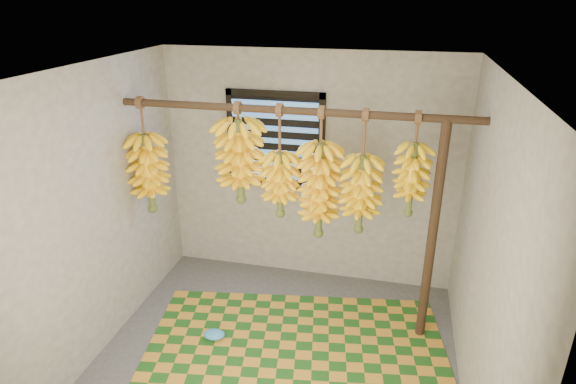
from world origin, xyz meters
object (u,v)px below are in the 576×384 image
(plastic_bag, at_px, (214,334))
(banana_bunch_d, at_px, (319,191))
(woven_mat, at_px, (294,370))
(support_post, at_px, (432,237))
(banana_bunch_a, at_px, (149,173))
(banana_bunch_c, at_px, (280,184))
(banana_bunch_f, at_px, (412,180))
(banana_bunch_e, at_px, (361,194))
(banana_bunch_b, at_px, (240,162))

(plastic_bag, height_order, banana_bunch_d, banana_bunch_d)
(woven_mat, relative_size, plastic_bag, 13.35)
(support_post, xyz_separation_m, banana_bunch_d, (-0.96, 0.00, 0.32))
(support_post, height_order, banana_bunch_d, banana_bunch_d)
(support_post, xyz_separation_m, banana_bunch_a, (-2.55, 0.00, 0.35))
(banana_bunch_c, xyz_separation_m, banana_bunch_f, (1.09, 0.00, 0.14))
(support_post, relative_size, plastic_bag, 10.29)
(support_post, height_order, woven_mat, support_post)
(banana_bunch_c, bearing_deg, banana_bunch_e, 0.00)
(plastic_bag, height_order, banana_bunch_a, banana_bunch_a)
(banana_bunch_c, bearing_deg, support_post, 0.00)
(banana_bunch_b, height_order, banana_bunch_d, same)
(plastic_bag, height_order, banana_bunch_e, banana_bunch_e)
(woven_mat, distance_m, banana_bunch_e, 1.55)
(banana_bunch_b, bearing_deg, banana_bunch_c, 0.00)
(banana_bunch_c, distance_m, banana_bunch_f, 1.10)
(plastic_bag, bearing_deg, support_post, 15.50)
(banana_bunch_d, relative_size, banana_bunch_e, 1.08)
(banana_bunch_a, relative_size, banana_bunch_e, 1.01)
(banana_bunch_d, relative_size, banana_bunch_f, 1.32)
(banana_bunch_b, distance_m, banana_bunch_f, 1.45)
(banana_bunch_e, height_order, banana_bunch_f, same)
(banana_bunch_b, xyz_separation_m, banana_bunch_d, (0.70, 0.00, -0.21))
(banana_bunch_f, bearing_deg, banana_bunch_e, 180.00)
(plastic_bag, bearing_deg, woven_mat, -15.22)
(banana_bunch_a, height_order, banana_bunch_c, same)
(banana_bunch_e, distance_m, banana_bunch_f, 0.43)
(support_post, xyz_separation_m, banana_bunch_f, (-0.21, 0.00, 0.49))
(plastic_bag, relative_size, banana_bunch_d, 0.17)
(banana_bunch_d, xyz_separation_m, banana_bunch_f, (0.75, 0.00, 0.17))
(plastic_bag, relative_size, banana_bunch_b, 0.22)
(support_post, bearing_deg, banana_bunch_b, 180.00)
(woven_mat, height_order, banana_bunch_c, banana_bunch_c)
(support_post, height_order, banana_bunch_e, banana_bunch_e)
(plastic_bag, relative_size, banana_bunch_f, 0.22)
(support_post, distance_m, banana_bunch_b, 1.75)
(banana_bunch_a, distance_m, banana_bunch_d, 1.59)
(banana_bunch_a, bearing_deg, banana_bunch_f, -0.00)
(banana_bunch_a, relative_size, banana_bunch_c, 1.08)
(support_post, height_order, banana_bunch_b, banana_bunch_b)
(support_post, xyz_separation_m, banana_bunch_e, (-0.61, 0.00, 0.33))
(plastic_bag, relative_size, banana_bunch_c, 0.20)
(woven_mat, bearing_deg, banana_bunch_f, 41.54)
(woven_mat, distance_m, plastic_bag, 0.81)
(woven_mat, bearing_deg, support_post, 34.96)
(banana_bunch_b, distance_m, banana_bunch_d, 0.73)
(plastic_bag, bearing_deg, banana_bunch_d, 30.78)
(banana_bunch_c, distance_m, banana_bunch_d, 0.35)
(woven_mat, height_order, banana_bunch_d, banana_bunch_d)
(banana_bunch_a, distance_m, banana_bunch_e, 1.94)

